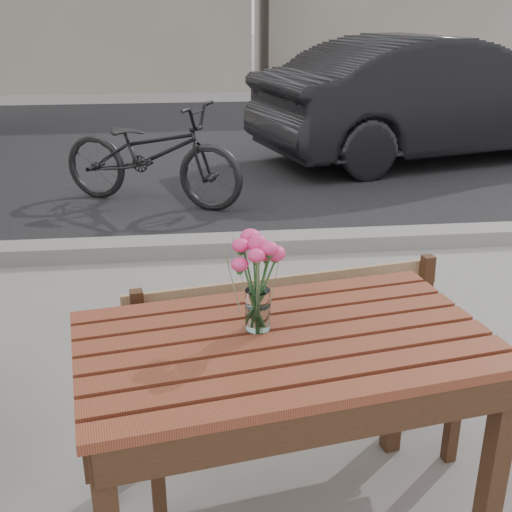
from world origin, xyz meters
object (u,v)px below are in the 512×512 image
(main_table, at_px, (285,373))
(main_vase, at_px, (258,272))
(parked_car, at_px, (436,98))
(bicycle, at_px, (151,154))

(main_table, height_order, main_vase, main_vase)
(main_table, bearing_deg, main_vase, 130.91)
(main_table, bearing_deg, parked_car, 54.97)
(main_vase, xyz_separation_m, parked_car, (2.83, 5.73, -0.29))
(main_vase, bearing_deg, bicycle, 97.14)
(main_vase, xyz_separation_m, bicycle, (-0.52, 4.13, -0.53))
(main_table, distance_m, bicycle, 4.24)
(parked_car, bearing_deg, main_table, 139.42)
(main_table, bearing_deg, bicycle, 88.44)
(main_table, relative_size, main_vase, 4.40)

